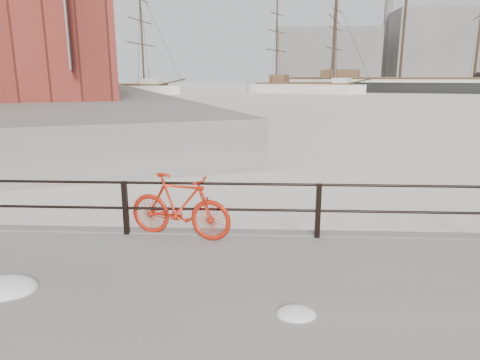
% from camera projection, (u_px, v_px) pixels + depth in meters
% --- Properties ---
extents(ground, '(400.00, 400.00, 0.00)m').
position_uv_depth(ground, '(315.00, 252.00, 7.99)').
color(ground, white).
rests_on(ground, ground).
extents(far_quay, '(78.44, 148.07, 1.80)m').
position_uv_depth(far_quay, '(52.00, 89.00, 79.56)').
color(far_quay, gray).
rests_on(far_quay, ground).
extents(guardrail, '(28.00, 0.10, 1.00)m').
position_uv_depth(guardrail, '(318.00, 211.00, 7.64)').
color(guardrail, black).
rests_on(guardrail, promenade).
extents(bicycle, '(1.95, 0.80, 1.17)m').
position_uv_depth(bicycle, '(180.00, 206.00, 7.65)').
color(bicycle, red).
rests_on(bicycle, promenade).
extents(barque_black, '(62.04, 34.91, 33.46)m').
position_uv_depth(barque_black, '(398.00, 92.00, 86.84)').
color(barque_black, black).
rests_on(barque_black, ground).
extents(schooner_mid, '(27.56, 20.10, 18.58)m').
position_uv_depth(schooner_mid, '(303.00, 93.00, 82.91)').
color(schooner_mid, silver).
rests_on(schooner_mid, ground).
extents(schooner_left, '(28.37, 15.69, 20.25)m').
position_uv_depth(schooner_left, '(114.00, 94.00, 79.01)').
color(schooner_left, white).
rests_on(schooner_left, ground).
extents(workboat_near, '(13.44, 10.18, 7.00)m').
position_uv_depth(workboat_near, '(20.00, 113.00, 38.57)').
color(workboat_near, black).
rests_on(workboat_near, ground).
extents(workboat_far, '(10.63, 8.57, 7.00)m').
position_uv_depth(workboat_far, '(35.00, 102.00, 54.54)').
color(workboat_far, black).
rests_on(workboat_far, ground).
extents(apartment_cream, '(24.16, 21.40, 21.20)m').
position_uv_depth(apartment_cream, '(26.00, 16.00, 67.02)').
color(apartment_cream, beige).
rests_on(apartment_cream, far_quay).
extents(apartment_grey, '(26.02, 22.15, 23.20)m').
position_uv_depth(apartment_grey, '(40.00, 25.00, 86.97)').
color(apartment_grey, '#A6A6A0').
rests_on(apartment_grey, far_quay).
extents(apartment_brick, '(27.87, 22.90, 21.20)m').
position_uv_depth(apartment_brick, '(49.00, 39.00, 108.31)').
color(apartment_brick, maroon).
rests_on(apartment_brick, far_quay).
extents(industrial_west, '(32.00, 18.00, 18.00)m').
position_uv_depth(industrial_west, '(326.00, 58.00, 140.78)').
color(industrial_west, gray).
rests_on(industrial_west, ground).
extents(industrial_mid, '(26.00, 20.00, 24.00)m').
position_uv_depth(industrial_mid, '(429.00, 49.00, 143.26)').
color(industrial_mid, gray).
rests_on(industrial_mid, ground).
extents(smokestack, '(2.80, 2.80, 44.00)m').
position_uv_depth(smokestack, '(388.00, 20.00, 146.37)').
color(smokestack, gray).
rests_on(smokestack, ground).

